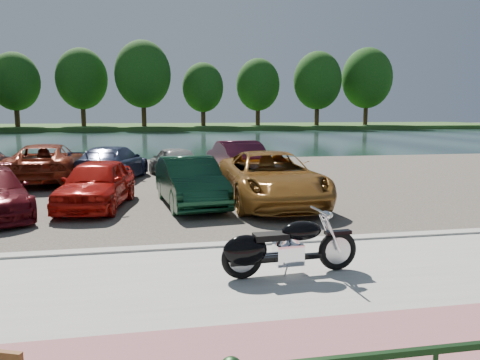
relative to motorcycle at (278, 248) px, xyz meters
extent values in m
plane|color=#595447|center=(0.08, -0.13, -0.56)|extent=(200.00, 200.00, 0.00)
cube|color=#9E9C94|center=(0.08, -1.13, -0.51)|extent=(60.00, 6.00, 0.10)
cube|color=#9E595E|center=(0.08, -2.63, -0.46)|extent=(60.00, 2.00, 0.01)
cube|color=#9E9C94|center=(0.08, 1.87, -0.49)|extent=(60.00, 0.30, 0.14)
cube|color=#3C3630|center=(0.08, 10.87, -0.54)|extent=(60.00, 18.00, 0.04)
cube|color=#192D2B|center=(0.08, 39.87, -0.56)|extent=(120.00, 40.00, 0.00)
cube|color=#254B1A|center=(0.08, 71.87, -0.26)|extent=(120.00, 24.00, 0.60)
cube|color=#163217|center=(0.08, -4.13, 0.42)|extent=(24.00, 0.05, 0.05)
cylinder|color=#362313|center=(-20.92, 65.87, 2.51)|extent=(0.70, 0.70, 4.95)
ellipsoid|color=#103A0F|center=(-20.92, 65.87, 6.47)|extent=(6.93, 6.93, 8.32)
cylinder|color=#362313|center=(-11.92, 67.27, 2.74)|extent=(0.70, 0.70, 5.40)
ellipsoid|color=#103A0F|center=(-11.92, 67.27, 7.06)|extent=(7.56, 7.56, 9.07)
cylinder|color=#362313|center=(-2.92, 64.47, 2.96)|extent=(0.70, 0.70, 5.85)
ellipsoid|color=#103A0F|center=(-2.92, 64.47, 7.64)|extent=(8.19, 8.19, 9.83)
cylinder|color=#362313|center=(6.08, 65.87, 2.29)|extent=(0.70, 0.70, 4.50)
ellipsoid|color=#103A0F|center=(6.08, 65.87, 5.89)|extent=(6.30, 6.30, 7.56)
cylinder|color=#362313|center=(15.08, 67.27, 2.51)|extent=(0.70, 0.70, 4.95)
ellipsoid|color=#103A0F|center=(15.08, 67.27, 6.47)|extent=(6.93, 6.93, 8.32)
cylinder|color=#362313|center=(24.08, 64.47, 2.74)|extent=(0.70, 0.70, 5.40)
ellipsoid|color=#103A0F|center=(24.08, 64.47, 7.06)|extent=(7.56, 7.56, 9.07)
cylinder|color=#362313|center=(33.08, 65.87, 2.96)|extent=(0.70, 0.70, 5.85)
ellipsoid|color=#103A0F|center=(33.08, 65.87, 7.64)|extent=(8.19, 8.19, 9.83)
torus|color=black|center=(1.04, 0.06, -0.12)|extent=(0.69, 0.17, 0.68)
torus|color=black|center=(-0.60, -0.05, -0.12)|extent=(0.69, 0.17, 0.68)
cylinder|color=#B2B2B7|center=(1.04, 0.06, -0.12)|extent=(0.46, 0.09, 0.46)
cylinder|color=#B2B2B7|center=(-0.60, -0.05, -0.12)|extent=(0.46, 0.09, 0.46)
cylinder|color=silver|center=(0.91, -0.04, 0.18)|extent=(0.33, 0.07, 0.63)
cylinder|color=silver|center=(0.90, 0.16, 0.18)|extent=(0.33, 0.07, 0.63)
cylinder|color=silver|center=(0.71, 0.04, 0.57)|extent=(0.09, 0.75, 0.04)
sphere|color=silver|center=(0.81, 0.05, 0.49)|extent=(0.17, 0.17, 0.16)
sphere|color=silver|center=(0.88, 0.05, 0.49)|extent=(0.12, 0.12, 0.11)
cube|color=black|center=(1.04, 0.06, 0.19)|extent=(0.46, 0.17, 0.06)
cube|color=black|center=(0.22, 0.01, -0.18)|extent=(1.20, 0.18, 0.08)
cube|color=silver|center=(0.17, 0.01, -0.11)|extent=(0.47, 0.35, 0.34)
cylinder|color=silver|center=(0.27, 0.01, 0.09)|extent=(0.26, 0.20, 0.27)
cylinder|color=silver|center=(0.07, 0.00, 0.09)|extent=(0.26, 0.20, 0.27)
ellipsoid|color=black|center=(0.40, 0.02, 0.26)|extent=(0.70, 0.41, 0.32)
cube|color=black|center=(-0.13, -0.01, 0.20)|extent=(0.57, 0.32, 0.10)
ellipsoid|color=black|center=(-0.55, -0.04, 0.00)|extent=(0.75, 0.38, 0.50)
cube|color=black|center=(-0.60, -0.05, -0.07)|extent=(0.41, 0.21, 0.30)
cylinder|color=silver|center=(-0.14, 0.14, -0.24)|extent=(1.10, 0.16, 0.09)
cylinder|color=silver|center=(-0.14, 0.14, -0.16)|extent=(1.10, 0.16, 0.09)
cylinder|color=#B2B2B7|center=(0.08, -0.18, -0.33)|extent=(0.03, 0.14, 0.22)
imported|color=#B6120C|center=(-3.52, 6.52, 0.16)|extent=(2.23, 4.23, 1.37)
imported|color=#0D301D|center=(-0.90, 6.35, 0.18)|extent=(1.96, 4.38, 1.40)
imported|color=#915C21|center=(1.45, 6.17, 0.24)|extent=(2.59, 5.53, 1.53)
imported|color=maroon|center=(-5.97, 11.97, 0.22)|extent=(2.74, 5.46, 1.48)
imported|color=navy|center=(-3.49, 11.90, 0.17)|extent=(2.96, 5.06, 1.38)
imported|color=#A1A19D|center=(-1.06, 12.49, 0.12)|extent=(2.30, 4.03, 1.29)
imported|color=#491325|center=(1.50, 12.24, 0.24)|extent=(2.00, 4.72, 1.51)
camera|label=1|loc=(-1.97, -7.06, 2.17)|focal=35.00mm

